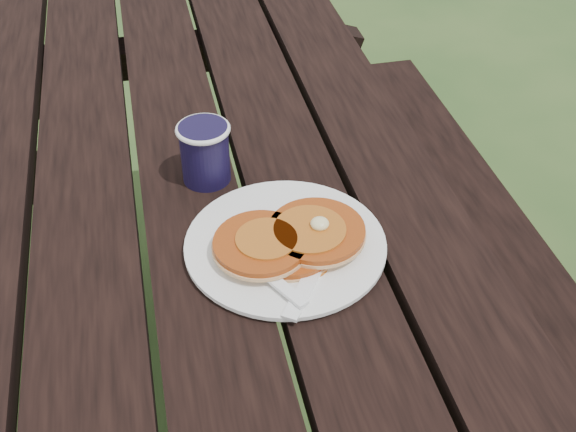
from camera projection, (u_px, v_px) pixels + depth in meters
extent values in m
cube|color=black|center=(197.00, 229.00, 1.02)|extent=(0.75, 1.80, 0.04)
cube|color=black|center=(516.00, 309.00, 1.30)|extent=(0.25, 1.80, 0.04)
cylinder|color=white|center=(285.00, 246.00, 0.95)|extent=(0.33, 0.33, 0.01)
cylinder|color=#AA4513|center=(289.00, 245.00, 0.94)|extent=(0.12, 0.12, 0.01)
cylinder|color=#AA4513|center=(261.00, 244.00, 0.92)|extent=(0.12, 0.12, 0.01)
cylinder|color=#AA4513|center=(317.00, 231.00, 0.94)|extent=(0.13, 0.13, 0.01)
cylinder|color=#984E15|center=(310.00, 229.00, 0.93)|extent=(0.09, 0.09, 0.00)
ellipsoid|color=#F4E59E|center=(320.00, 224.00, 0.93)|extent=(0.02, 0.02, 0.02)
cube|color=white|center=(315.00, 269.00, 0.91)|extent=(0.12, 0.16, 0.00)
cylinder|color=black|center=(205.00, 153.00, 1.04)|extent=(0.07, 0.07, 0.09)
torus|color=white|center=(203.00, 129.00, 1.02)|extent=(0.08, 0.08, 0.01)
cylinder|color=black|center=(203.00, 130.00, 1.02)|extent=(0.06, 0.06, 0.01)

